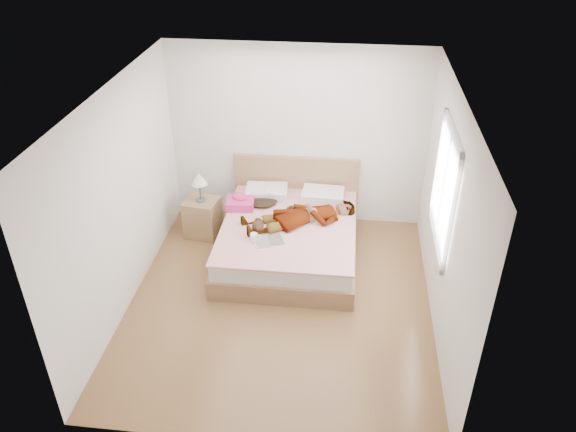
{
  "coord_description": "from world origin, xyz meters",
  "views": [
    {
      "loc": [
        0.69,
        -5.21,
        4.46
      ],
      "look_at": [
        0.0,
        0.85,
        0.7
      ],
      "focal_mm": 35.0,
      "sensor_mm": 36.0,
      "label": 1
    }
  ],
  "objects_px": {
    "phone": "(268,191)",
    "nightstand": "(202,215)",
    "bed": "(290,236)",
    "coffee_mug": "(254,237)",
    "magazine": "(269,241)",
    "towel": "(240,202)",
    "plush_toy": "(258,225)",
    "woman": "(301,213)"
  },
  "relations": [
    {
      "from": "woman",
      "to": "plush_toy",
      "type": "relative_size",
      "value": 6.41
    },
    {
      "from": "bed",
      "to": "magazine",
      "type": "distance_m",
      "value": 0.6
    },
    {
      "from": "phone",
      "to": "magazine",
      "type": "distance_m",
      "value": 0.97
    },
    {
      "from": "towel",
      "to": "magazine",
      "type": "height_order",
      "value": "towel"
    },
    {
      "from": "phone",
      "to": "coffee_mug",
      "type": "distance_m",
      "value": 0.96
    },
    {
      "from": "phone",
      "to": "magazine",
      "type": "relative_size",
      "value": 0.23
    },
    {
      "from": "phone",
      "to": "magazine",
      "type": "height_order",
      "value": "phone"
    },
    {
      "from": "coffee_mug",
      "to": "phone",
      "type": "bearing_deg",
      "value": 87.49
    },
    {
      "from": "woman",
      "to": "nightstand",
      "type": "relative_size",
      "value": 1.62
    },
    {
      "from": "bed",
      "to": "plush_toy",
      "type": "height_order",
      "value": "bed"
    },
    {
      "from": "nightstand",
      "to": "bed",
      "type": "bearing_deg",
      "value": -14.14
    },
    {
      "from": "magazine",
      "to": "phone",
      "type": "bearing_deg",
      "value": 98.63
    },
    {
      "from": "bed",
      "to": "towel",
      "type": "relative_size",
      "value": 5.24
    },
    {
      "from": "woman",
      "to": "towel",
      "type": "height_order",
      "value": "woman"
    },
    {
      "from": "bed",
      "to": "coffee_mug",
      "type": "height_order",
      "value": "bed"
    },
    {
      "from": "towel",
      "to": "coffee_mug",
      "type": "relative_size",
      "value": 3.02
    },
    {
      "from": "towel",
      "to": "nightstand",
      "type": "height_order",
      "value": "nightstand"
    },
    {
      "from": "woman",
      "to": "coffee_mug",
      "type": "height_order",
      "value": "woman"
    },
    {
      "from": "plush_toy",
      "to": "magazine",
      "type": "bearing_deg",
      "value": -53.93
    },
    {
      "from": "bed",
      "to": "towel",
      "type": "xyz_separation_m",
      "value": [
        -0.72,
        0.28,
        0.31
      ]
    },
    {
      "from": "phone",
      "to": "coffee_mug",
      "type": "bearing_deg",
      "value": -118.19
    },
    {
      "from": "phone",
      "to": "nightstand",
      "type": "relative_size",
      "value": 0.1
    },
    {
      "from": "bed",
      "to": "nightstand",
      "type": "bearing_deg",
      "value": 165.86
    },
    {
      "from": "woman",
      "to": "magazine",
      "type": "relative_size",
      "value": 3.49
    },
    {
      "from": "woman",
      "to": "nightstand",
      "type": "bearing_deg",
      "value": -126.96
    },
    {
      "from": "plush_toy",
      "to": "phone",
      "type": "bearing_deg",
      "value": 87.28
    },
    {
      "from": "phone",
      "to": "bed",
      "type": "xyz_separation_m",
      "value": [
        0.35,
        -0.44,
        -0.43
      ]
    },
    {
      "from": "bed",
      "to": "coffee_mug",
      "type": "bearing_deg",
      "value": -127.21
    },
    {
      "from": "woman",
      "to": "plush_toy",
      "type": "height_order",
      "value": "woman"
    },
    {
      "from": "towel",
      "to": "plush_toy",
      "type": "distance_m",
      "value": 0.64
    },
    {
      "from": "magazine",
      "to": "coffee_mug",
      "type": "distance_m",
      "value": 0.19
    },
    {
      "from": "bed",
      "to": "plush_toy",
      "type": "xyz_separation_m",
      "value": [
        -0.38,
        -0.26,
        0.3
      ]
    },
    {
      "from": "towel",
      "to": "coffee_mug",
      "type": "height_order",
      "value": "towel"
    },
    {
      "from": "woman",
      "to": "coffee_mug",
      "type": "xyz_separation_m",
      "value": [
        -0.54,
        -0.55,
        -0.06
      ]
    },
    {
      "from": "woman",
      "to": "phone",
      "type": "distance_m",
      "value": 0.65
    },
    {
      "from": "magazine",
      "to": "nightstand",
      "type": "distance_m",
      "value": 1.37
    },
    {
      "from": "phone",
      "to": "nightstand",
      "type": "bearing_deg",
      "value": 161.38
    },
    {
      "from": "phone",
      "to": "bed",
      "type": "distance_m",
      "value": 0.7
    },
    {
      "from": "phone",
      "to": "bed",
      "type": "height_order",
      "value": "bed"
    },
    {
      "from": "magazine",
      "to": "coffee_mug",
      "type": "height_order",
      "value": "coffee_mug"
    },
    {
      "from": "phone",
      "to": "coffee_mug",
      "type": "relative_size",
      "value": 0.77
    },
    {
      "from": "woman",
      "to": "phone",
      "type": "xyz_separation_m",
      "value": [
        -0.5,
        0.4,
        0.08
      ]
    }
  ]
}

